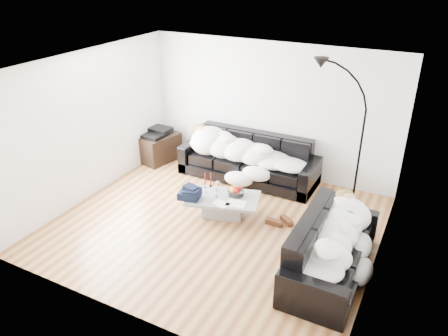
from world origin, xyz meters
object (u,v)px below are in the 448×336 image
at_px(stereo, 158,132).
at_px(av_cabinet, 159,147).
at_px(sofa_back, 248,158).
at_px(coffee_table, 223,206).
at_px(sleeper_back, 248,149).
at_px(sleeper_right, 334,234).
at_px(candle_right, 211,180).
at_px(wine_glass_a, 218,186).
at_px(fruit_bowl, 236,191).
at_px(shoes, 280,221).
at_px(sofa_right, 332,248).
at_px(wine_glass_c, 216,191).
at_px(candle_left, 205,179).
at_px(floor_lamp, 360,152).
at_px(wine_glass_b, 205,189).

bearing_deg(stereo, av_cabinet, 0.00).
relative_size(sofa_back, coffee_table, 2.25).
xyz_separation_m(sleeper_back, stereo, (-2.06, -0.03, -0.01)).
height_order(sleeper_right, candle_right, sleeper_right).
bearing_deg(wine_glass_a, sofa_back, 90.21).
xyz_separation_m(fruit_bowl, wine_glass_a, (-0.34, -0.01, 0.01)).
xyz_separation_m(sleeper_right, wine_glass_a, (-2.19, 0.79, -0.19)).
bearing_deg(shoes, sofa_right, -24.30).
distance_m(wine_glass_c, av_cabinet, 2.55).
xyz_separation_m(sleeper_right, av_cabinet, (-4.25, 1.99, -0.35)).
xyz_separation_m(coffee_table, candle_left, (-0.47, 0.22, 0.30)).
bearing_deg(shoes, sleeper_right, -24.30).
bearing_deg(candle_left, floor_lamp, 20.57).
height_order(candle_right, floor_lamp, floor_lamp).
relative_size(fruit_bowl, shoes, 0.63).
bearing_deg(wine_glass_a, floor_lamp, 24.67).
height_order(sofa_right, shoes, sofa_right).
bearing_deg(wine_glass_a, shoes, 1.71).
distance_m(sofa_back, sleeper_right, 3.02).
bearing_deg(floor_lamp, wine_glass_b, -160.65).
height_order(sofa_right, av_cabinet, sofa_right).
distance_m(sofa_back, shoes, 1.73).
distance_m(sleeper_right, fruit_bowl, 2.03).
relative_size(sleeper_back, wine_glass_a, 12.04).
relative_size(sleeper_back, floor_lamp, 1.01).
distance_m(sofa_back, wine_glass_c, 1.46).
distance_m(fruit_bowl, shoes, 0.89).
xyz_separation_m(coffee_table, wine_glass_a, (-0.18, 0.15, 0.27)).
distance_m(sleeper_right, stereo, 4.70).
height_order(coffee_table, shoes, coffee_table).
bearing_deg(sleeper_back, wine_glass_b, -95.79).
height_order(wine_glass_b, shoes, wine_glass_b).
relative_size(sofa_right, fruit_bowl, 7.39).
xyz_separation_m(sofa_back, wine_glass_b, (-0.14, -1.44, -0.01)).
relative_size(av_cabinet, floor_lamp, 0.37).
bearing_deg(candle_left, sofa_back, 76.85).
bearing_deg(av_cabinet, sleeper_right, -12.09).
height_order(sofa_right, floor_lamp, floor_lamp).
distance_m(sofa_right, sleeper_right, 0.22).
distance_m(coffee_table, fruit_bowl, 0.34).
relative_size(wine_glass_b, shoes, 0.36).
bearing_deg(wine_glass_b, sleeper_back, 84.21).
relative_size(sleeper_back, shoes, 5.09).
relative_size(sofa_back, sofa_right, 1.30).
bearing_deg(shoes, coffee_table, -155.26).
bearing_deg(sofa_right, candle_right, 69.78).
xyz_separation_m(candle_right, av_cabinet, (-1.88, 1.12, -0.19)).
bearing_deg(coffee_table, shoes, 10.91).
bearing_deg(stereo, candle_left, -29.27).
xyz_separation_m(wine_glass_c, stereo, (-2.13, 1.38, 0.20)).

